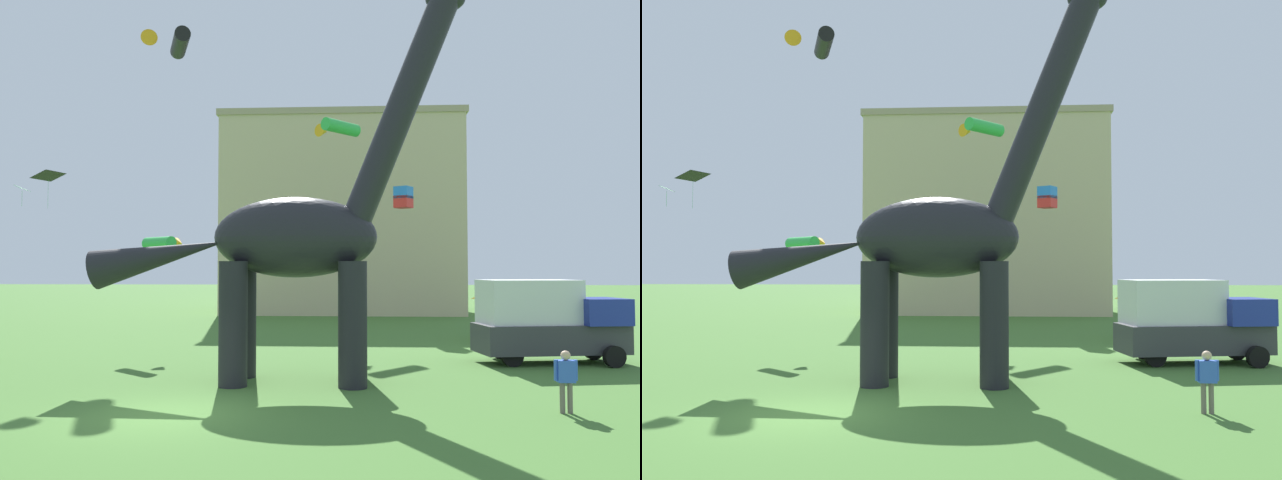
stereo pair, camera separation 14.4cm
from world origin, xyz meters
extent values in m
plane|color=#42702D|center=(0.00, 0.00, 0.00)|extent=(240.00, 240.00, 0.00)
cylinder|color=black|center=(4.69, 5.54, 1.94)|extent=(0.90, 0.90, 3.88)
cylinder|color=black|center=(4.69, 3.82, 1.94)|extent=(0.90, 0.90, 3.88)
cylinder|color=black|center=(0.98, 5.54, 1.94)|extent=(0.90, 0.90, 3.88)
cylinder|color=black|center=(0.98, 3.82, 1.94)|extent=(0.90, 0.90, 3.88)
ellipsoid|color=black|center=(2.84, 4.68, 4.66)|extent=(5.30, 2.29, 2.61)
cylinder|color=black|center=(6.28, 4.68, 8.84)|extent=(3.81, 0.98, 7.56)
cone|color=black|center=(-1.61, 4.68, 4.06)|extent=(4.66, 1.31, 2.21)
cube|color=#38383D|center=(12.26, 9.31, 0.95)|extent=(5.88, 3.02, 1.10)
cube|color=navy|center=(14.11, 9.31, 2.00)|extent=(2.10, 2.21, 1.00)
cube|color=silver|center=(11.48, 9.31, 2.35)|extent=(3.88, 2.60, 1.70)
cylinder|color=black|center=(14.28, 10.36, 0.40)|extent=(0.83, 0.39, 0.80)
cylinder|color=black|center=(14.28, 8.26, 0.40)|extent=(0.83, 0.39, 0.80)
cylinder|color=black|center=(10.58, 10.36, 0.40)|extent=(0.83, 0.39, 0.80)
cylinder|color=black|center=(10.58, 8.26, 0.40)|extent=(0.83, 0.39, 0.80)
cylinder|color=#6B6056|center=(10.01, 0.75, 0.39)|extent=(0.13, 0.13, 0.78)
cylinder|color=#6B6056|center=(10.20, 0.75, 0.39)|extent=(0.13, 0.13, 0.78)
cube|color=blue|center=(10.10, 0.75, 1.06)|extent=(0.42, 0.26, 0.55)
sphere|color=tan|center=(10.10, 0.75, 1.45)|extent=(0.24, 0.24, 0.24)
cylinder|color=blue|center=(9.86, 0.75, 1.08)|extent=(0.10, 0.10, 0.52)
cylinder|color=blue|center=(10.35, 0.75, 1.08)|extent=(0.10, 0.10, 0.52)
cylinder|color=#B2B2B7|center=(14.18, 18.21, 1.05)|extent=(0.06, 0.06, 2.10)
cylinder|color=#B2B2B7|center=(14.18, 15.51, 1.05)|extent=(0.06, 0.06, 2.10)
cylinder|color=#B2B2B7|center=(11.48, 18.21, 1.05)|extent=(0.06, 0.06, 2.10)
cylinder|color=#B2B2B7|center=(11.48, 15.51, 1.05)|extent=(0.06, 0.06, 2.10)
pyramid|color=orange|center=(12.83, 16.86, 2.55)|extent=(3.15, 3.15, 0.90)
cylinder|color=green|center=(3.94, 20.36, 11.77)|extent=(2.28, 2.47, 0.74)
cone|color=orange|center=(2.85, 21.31, 11.77)|extent=(1.01, 1.00, 0.77)
cube|color=green|center=(-13.62, 17.94, 8.05)|extent=(0.78, 0.98, 0.26)
cylinder|color=green|center=(-13.62, 17.94, 7.48)|extent=(0.01, 0.01, 0.88)
cube|color=black|center=(-14.30, 22.21, 9.39)|extent=(1.71, 2.05, 0.46)
cylinder|color=green|center=(-14.30, 22.21, 8.24)|extent=(0.01, 0.01, 1.76)
cylinder|color=black|center=(-4.91, 18.19, 16.11)|extent=(1.89, 3.15, 0.85)
cone|color=orange|center=(-6.48, 17.59, 16.11)|extent=(1.11, 1.03, 0.90)
cylinder|color=green|center=(-3.86, 11.53, 4.76)|extent=(1.81, 1.61, 0.53)
cone|color=orange|center=(-3.20, 12.35, 4.76)|extent=(0.72, 0.73, 0.56)
cube|color=#287AE5|center=(7.61, 21.96, 8.14)|extent=(1.22, 1.22, 0.72)
cube|color=red|center=(7.61, 21.96, 7.58)|extent=(1.22, 1.22, 0.72)
cube|color=#CCB78E|center=(3.65, 37.36, 7.74)|extent=(18.94, 10.59, 15.48)
cube|color=tan|center=(3.65, 37.36, 15.73)|extent=(19.32, 10.81, 0.50)
camera|label=1|loc=(4.83, -15.64, 3.68)|focal=35.39mm
camera|label=2|loc=(4.97, -15.63, 3.68)|focal=35.39mm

